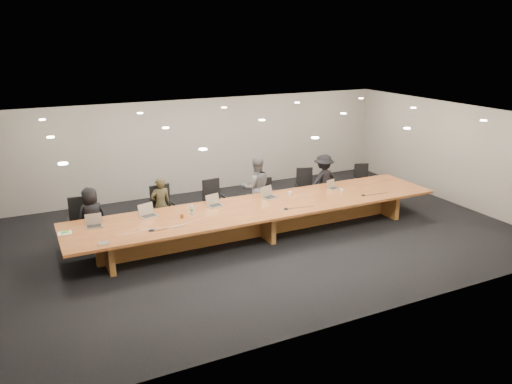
% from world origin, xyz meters
% --- Properties ---
extents(ground, '(12.00, 12.00, 0.00)m').
position_xyz_m(ground, '(0.00, 0.00, 0.00)').
color(ground, black).
rests_on(ground, ground).
extents(back_wall, '(12.00, 0.02, 2.80)m').
position_xyz_m(back_wall, '(0.00, 4.00, 1.40)').
color(back_wall, '#B8B2A8').
rests_on(back_wall, ground).
extents(conference_table, '(9.00, 1.80, 0.75)m').
position_xyz_m(conference_table, '(0.00, 0.00, 0.52)').
color(conference_table, brown).
rests_on(conference_table, ground).
extents(chair_far_left, '(0.60, 0.60, 1.10)m').
position_xyz_m(chair_far_left, '(-3.92, 1.32, 0.55)').
color(chair_far_left, black).
rests_on(chair_far_left, ground).
extents(chair_left, '(0.66, 0.66, 1.17)m').
position_xyz_m(chair_left, '(-2.02, 1.17, 0.59)').
color(chair_left, black).
rests_on(chair_left, ground).
extents(chair_mid_left, '(0.62, 0.62, 1.11)m').
position_xyz_m(chair_mid_left, '(-0.65, 1.33, 0.55)').
color(chair_mid_left, black).
rests_on(chair_mid_left, ground).
extents(chair_mid_right, '(0.60, 0.60, 1.00)m').
position_xyz_m(chair_mid_right, '(0.74, 1.22, 0.50)').
color(chair_mid_right, black).
rests_on(chair_mid_right, ground).
extents(chair_right, '(0.70, 0.70, 1.08)m').
position_xyz_m(chair_right, '(2.04, 1.34, 0.54)').
color(chair_right, black).
rests_on(chair_right, ground).
extents(chair_far_right, '(0.63, 0.63, 0.99)m').
position_xyz_m(chair_far_right, '(3.98, 1.32, 0.50)').
color(chair_far_right, black).
rests_on(chair_far_right, ground).
extents(person_a, '(0.76, 0.60, 1.36)m').
position_xyz_m(person_a, '(-3.69, 1.18, 0.68)').
color(person_a, black).
rests_on(person_a, ground).
extents(person_b, '(0.53, 0.37, 1.38)m').
position_xyz_m(person_b, '(-2.08, 1.24, 0.69)').
color(person_b, '#312D1B').
rests_on(person_b, ground).
extents(person_c, '(0.88, 0.75, 1.60)m').
position_xyz_m(person_c, '(0.46, 1.22, 0.80)').
color(person_c, '#545456').
rests_on(person_c, ground).
extents(person_d, '(1.02, 0.67, 1.47)m').
position_xyz_m(person_d, '(2.48, 1.15, 0.74)').
color(person_d, black).
rests_on(person_d, ground).
extents(laptop_a, '(0.36, 0.28, 0.27)m').
position_xyz_m(laptop_a, '(-3.76, 0.31, 0.88)').
color(laptop_a, tan).
rests_on(laptop_a, conference_table).
extents(laptop_b, '(0.43, 0.37, 0.29)m').
position_xyz_m(laptop_b, '(-2.56, 0.42, 0.89)').
color(laptop_b, '#C8B399').
rests_on(laptop_b, conference_table).
extents(laptop_c, '(0.41, 0.34, 0.28)m').
position_xyz_m(laptop_c, '(-0.99, 0.42, 0.89)').
color(laptop_c, '#C3B095').
rests_on(laptop_c, conference_table).
extents(laptop_d, '(0.43, 0.37, 0.29)m').
position_xyz_m(laptop_d, '(0.45, 0.42, 0.89)').
color(laptop_d, '#B6A88B').
rests_on(laptop_d, conference_table).
extents(laptop_e, '(0.35, 0.30, 0.23)m').
position_xyz_m(laptop_e, '(2.30, 0.37, 0.87)').
color(laptop_e, beige).
rests_on(laptop_e, conference_table).
extents(water_bottle, '(0.09, 0.09, 0.22)m').
position_xyz_m(water_bottle, '(-1.67, 0.14, 0.86)').
color(water_bottle, '#B0C0BB').
rests_on(water_bottle, conference_table).
extents(amber_mug, '(0.09, 0.09, 0.09)m').
position_xyz_m(amber_mug, '(-1.94, 0.03, 0.80)').
color(amber_mug, brown).
rests_on(amber_mug, conference_table).
extents(paper_cup_near, '(0.10, 0.10, 0.09)m').
position_xyz_m(paper_cup_near, '(0.99, 0.40, 0.80)').
color(paper_cup_near, white).
rests_on(paper_cup_near, conference_table).
extents(paper_cup_far, '(0.08, 0.08, 0.09)m').
position_xyz_m(paper_cup_far, '(2.29, 0.03, 0.80)').
color(paper_cup_far, silver).
rests_on(paper_cup_far, conference_table).
extents(notepad, '(0.29, 0.24, 0.02)m').
position_xyz_m(notepad, '(-4.35, 0.21, 0.76)').
color(notepad, silver).
rests_on(notepad, conference_table).
extents(lime_gadget, '(0.15, 0.10, 0.02)m').
position_xyz_m(lime_gadget, '(-4.34, 0.22, 0.78)').
color(lime_gadget, green).
rests_on(lime_gadget, notepad).
extents(av_box, '(0.21, 0.17, 0.03)m').
position_xyz_m(av_box, '(-3.74, -0.68, 0.76)').
color(av_box, silver).
rests_on(av_box, conference_table).
extents(mic_left, '(0.17, 0.17, 0.03)m').
position_xyz_m(mic_left, '(-2.73, -0.41, 0.77)').
color(mic_left, black).
rests_on(mic_left, conference_table).
extents(mic_center, '(0.13, 0.13, 0.03)m').
position_xyz_m(mic_center, '(0.39, -0.47, 0.77)').
color(mic_center, black).
rests_on(mic_center, conference_table).
extents(mic_right, '(0.14, 0.14, 0.03)m').
position_xyz_m(mic_right, '(2.63, -0.42, 0.76)').
color(mic_right, black).
rests_on(mic_right, conference_table).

